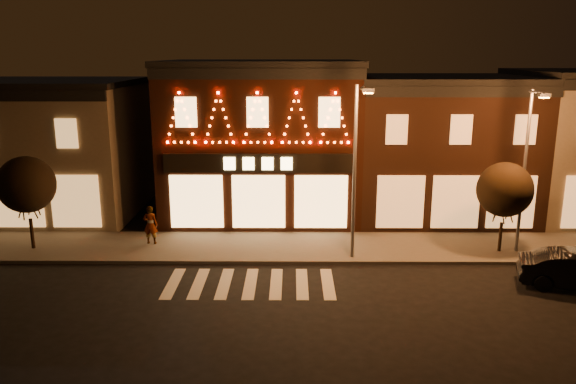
{
  "coord_description": "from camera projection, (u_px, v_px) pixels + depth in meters",
  "views": [
    {
      "loc": [
        1.59,
        -16.2,
        8.68
      ],
      "look_at": [
        1.46,
        4.0,
        3.66
      ],
      "focal_mm": 35.01,
      "sensor_mm": 36.0,
      "label": 1
    }
  ],
  "objects": [
    {
      "name": "ground",
      "position": [
        241.0,
        334.0,
        17.83
      ],
      "size": [
        120.0,
        120.0,
        0.0
      ],
      "primitive_type": "plane",
      "color": "black",
      "rests_on": "ground"
    },
    {
      "name": "sidewalk_far",
      "position": [
        301.0,
        247.0,
        25.56
      ],
      "size": [
        44.0,
        4.0,
        0.15
      ],
      "primitive_type": "cube",
      "color": "#47423D",
      "rests_on": "ground"
    },
    {
      "name": "building_left",
      "position": [
        25.0,
        147.0,
        30.61
      ],
      "size": [
        12.2,
        8.28,
        7.3
      ],
      "color": "#6C614D",
      "rests_on": "ground"
    },
    {
      "name": "building_pulp",
      "position": [
        262.0,
        139.0,
        30.39
      ],
      "size": [
        10.2,
        8.34,
        8.3
      ],
      "color": "black",
      "rests_on": "ground"
    },
    {
      "name": "building_right_a",
      "position": [
        437.0,
        146.0,
        30.43
      ],
      "size": [
        9.2,
        8.28,
        7.5
      ],
      "color": "#311A11",
      "rests_on": "ground"
    },
    {
      "name": "streetlamp_mid",
      "position": [
        356.0,
        160.0,
        22.93
      ],
      "size": [
        0.59,
        1.68,
        7.3
      ],
      "rotation": [
        0.0,
        0.0,
        -0.19
      ],
      "color": "#59595E",
      "rests_on": "sidewalk_far"
    },
    {
      "name": "streetlamp_right",
      "position": [
        527.0,
        160.0,
        23.7
      ],
      "size": [
        0.46,
        1.62,
        7.07
      ],
      "rotation": [
        0.0,
        0.0,
        0.08
      ],
      "color": "#59595E",
      "rests_on": "sidewalk_far"
    },
    {
      "name": "tree_left",
      "position": [
        26.0,
        185.0,
        24.54
      ],
      "size": [
        2.5,
        2.5,
        4.18
      ],
      "rotation": [
        0.0,
        0.0,
        -0.15
      ],
      "color": "black",
      "rests_on": "sidewalk_far"
    },
    {
      "name": "tree_right",
      "position": [
        505.0,
        190.0,
        24.21
      ],
      "size": [
        2.38,
        2.38,
        3.98
      ],
      "rotation": [
        0.0,
        0.0,
        -0.2
      ],
      "color": "black",
      "rests_on": "sidewalk_far"
    },
    {
      "name": "pedestrian",
      "position": [
        151.0,
        225.0,
        25.62
      ],
      "size": [
        0.69,
        0.48,
        1.8
      ],
      "primitive_type": "imported",
      "rotation": [
        0.0,
        0.0,
        3.06
      ],
      "color": "gray",
      "rests_on": "sidewalk_far"
    }
  ]
}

